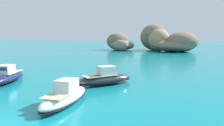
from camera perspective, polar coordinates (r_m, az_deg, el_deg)
name	(u,v)px	position (r m, az deg, el deg)	size (l,w,h in m)	color
islet_large	(166,41)	(73.77, 13.96, 5.69)	(22.00, 22.02, 8.89)	#756651
islet_small	(120,43)	(75.59, 1.98, 5.15)	(11.80, 11.93, 5.92)	#84755B
motorboat_charcoal	(104,78)	(22.57, -2.04, -4.05)	(5.87, 5.96, 1.91)	#2D2D33
motorboat_navy	(7,76)	(26.27, -25.69, -3.15)	(3.57, 6.77, 1.92)	navy
motorboat_white	(65,96)	(16.63, -12.18, -8.45)	(1.94, 6.17, 1.82)	white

